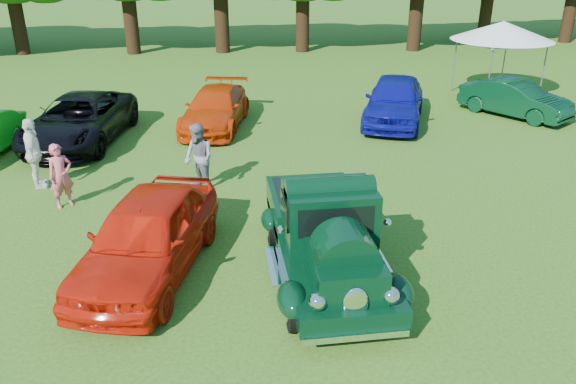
{
  "coord_description": "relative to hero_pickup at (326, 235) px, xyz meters",
  "views": [
    {
      "loc": [
        -0.44,
        -9.75,
        5.82
      ],
      "look_at": [
        1.05,
        0.8,
        1.1
      ],
      "focal_mm": 35.0,
      "sensor_mm": 36.0,
      "label": 1
    }
  ],
  "objects": [
    {
      "name": "back_car_black",
      "position": [
        -6.15,
        8.76,
        -0.09
      ],
      "size": [
        3.35,
        5.64,
        1.47
      ],
      "primitive_type": "imported",
      "rotation": [
        0.0,
        0.0,
        -0.18
      ],
      "color": "black",
      "rests_on": "ground"
    },
    {
      "name": "spectator_pink",
      "position": [
        -5.62,
        3.84,
        -0.03
      ],
      "size": [
        0.69,
        0.63,
        1.58
      ],
      "primitive_type": "imported",
      "rotation": [
        0.0,
        0.0,
        0.59
      ],
      "color": "#CF5564",
      "rests_on": "ground"
    },
    {
      "name": "back_car_orange",
      "position": [
        -1.85,
        9.79,
        -0.16
      ],
      "size": [
        2.84,
        4.84,
        1.32
      ],
      "primitive_type": "imported",
      "rotation": [
        0.0,
        0.0,
        -0.23
      ],
      "color": "#BB2F06",
      "rests_on": "ground"
    },
    {
      "name": "back_car_blue",
      "position": [
        4.39,
        9.47,
        -0.01
      ],
      "size": [
        3.58,
        5.14,
        1.62
      ],
      "primitive_type": "imported",
      "rotation": [
        0.0,
        0.0,
        -0.39
      ],
      "color": "#0B0D7C",
      "rests_on": "ground"
    },
    {
      "name": "back_car_green",
      "position": [
        9.02,
        9.63,
        -0.17
      ],
      "size": [
        3.34,
        4.09,
        1.31
      ],
      "primitive_type": "imported",
      "rotation": [
        0.0,
        0.0,
        0.58
      ],
      "color": "black",
      "rests_on": "ground"
    },
    {
      "name": "spectator_white",
      "position": [
        -6.55,
        5.14,
        0.1
      ],
      "size": [
        0.65,
        1.15,
        1.85
      ],
      "primitive_type": "imported",
      "rotation": [
        0.0,
        0.0,
        1.76
      ],
      "color": "silver",
      "rests_on": "ground"
    },
    {
      "name": "red_convertible",
      "position": [
        -3.32,
        0.54,
        -0.05
      ],
      "size": [
        3.04,
        4.85,
        1.54
      ],
      "primitive_type": "imported",
      "rotation": [
        0.0,
        0.0,
        -0.29
      ],
      "color": "red",
      "rests_on": "ground"
    },
    {
      "name": "spectator_grey",
      "position": [
        -2.38,
        4.39,
        0.05
      ],
      "size": [
        1.02,
        1.07,
        1.74
      ],
      "primitive_type": "imported",
      "rotation": [
        0.0,
        0.0,
        -0.97
      ],
      "color": "slate",
      "rests_on": "ground"
    },
    {
      "name": "ground",
      "position": [
        -1.56,
        0.65,
        -0.82
      ],
      "size": [
        120.0,
        120.0,
        0.0
      ],
      "primitive_type": "plane",
      "color": "#2D5213",
      "rests_on": "ground"
    },
    {
      "name": "canopy_tent",
      "position": [
        9.72,
        12.55,
        1.8
      ],
      "size": [
        4.59,
        4.59,
        3.02
      ],
      "rotation": [
        0.0,
        0.0,
        0.15
      ],
      "color": "silver",
      "rests_on": "ground"
    },
    {
      "name": "hero_pickup",
      "position": [
        0.0,
        0.0,
        0.0
      ],
      "size": [
        2.26,
        4.85,
        1.9
      ],
      "color": "black",
      "rests_on": "ground"
    }
  ]
}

